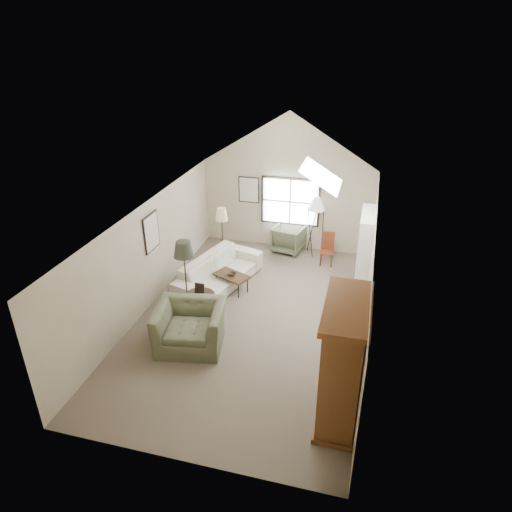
% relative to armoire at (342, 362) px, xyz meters
% --- Properties ---
extents(room_shell, '(5.01, 8.01, 4.00)m').
position_rel_armoire_xyz_m(room_shell, '(-2.18, 2.40, 2.11)').
color(room_shell, brown).
rests_on(room_shell, ground).
extents(window, '(1.72, 0.08, 1.42)m').
position_rel_armoire_xyz_m(window, '(-2.08, 6.36, 0.35)').
color(window, black).
rests_on(window, room_shell).
extents(skylight, '(0.80, 1.20, 0.52)m').
position_rel_armoire_xyz_m(skylight, '(-0.88, 3.30, 2.12)').
color(skylight, white).
rests_on(skylight, room_shell).
extents(wall_art, '(1.97, 3.71, 0.88)m').
position_rel_armoire_xyz_m(wall_art, '(-4.06, 4.34, 0.63)').
color(wall_art, black).
rests_on(wall_art, room_shell).
extents(armoire, '(0.60, 1.50, 2.20)m').
position_rel_armoire_xyz_m(armoire, '(0.00, 0.00, 0.00)').
color(armoire, brown).
rests_on(armoire, ground).
extents(tv_alcove, '(0.32, 1.30, 2.10)m').
position_rel_armoire_xyz_m(tv_alcove, '(0.16, 4.00, 0.05)').
color(tv_alcove, white).
rests_on(tv_alcove, ground).
extents(media_console, '(0.34, 1.18, 0.60)m').
position_rel_armoire_xyz_m(media_console, '(0.14, 4.00, -0.80)').
color(media_console, '#382316').
rests_on(media_console, ground).
extents(tv_panel, '(0.05, 0.90, 0.55)m').
position_rel_armoire_xyz_m(tv_panel, '(0.14, 4.00, -0.18)').
color(tv_panel, black).
rests_on(tv_panel, media_console).
extents(sofa, '(1.74, 2.87, 0.78)m').
position_rel_armoire_xyz_m(sofa, '(-3.37, 3.64, -0.71)').
color(sofa, beige).
rests_on(sofa, ground).
extents(armchair_near, '(1.58, 1.44, 0.90)m').
position_rel_armoire_xyz_m(armchair_near, '(-3.16, 1.14, -0.65)').
color(armchair_near, '#616345').
rests_on(armchair_near, ground).
extents(armchair_far, '(1.00, 1.02, 0.79)m').
position_rel_armoire_xyz_m(armchair_far, '(-2.04, 6.10, -0.71)').
color(armchair_far, '#626B4B').
rests_on(armchair_far, ground).
extents(coffee_table, '(1.00, 0.80, 0.45)m').
position_rel_armoire_xyz_m(coffee_table, '(-2.98, 3.46, -0.88)').
color(coffee_table, '#3B2918').
rests_on(coffee_table, ground).
extents(bowl, '(0.28, 0.28, 0.05)m').
position_rel_armoire_xyz_m(bowl, '(-2.98, 3.46, -0.63)').
color(bowl, '#321D14').
rests_on(bowl, coffee_table).
extents(side_table, '(0.83, 0.83, 0.67)m').
position_rel_armoire_xyz_m(side_table, '(-3.27, 2.04, -0.76)').
color(side_table, '#331F15').
rests_on(side_table, ground).
extents(side_chair, '(0.38, 0.38, 0.93)m').
position_rel_armoire_xyz_m(side_chair, '(-0.85, 5.49, -0.63)').
color(side_chair, maroon).
rests_on(side_chair, ground).
extents(tripod_lamp, '(0.61, 0.61, 1.77)m').
position_rel_armoire_xyz_m(tripod_lamp, '(-1.28, 6.10, -0.22)').
color(tripod_lamp, silver).
rests_on(tripod_lamp, ground).
extents(dark_lamp, '(0.55, 0.55, 1.87)m').
position_rel_armoire_xyz_m(dark_lamp, '(-3.67, 2.24, -0.16)').
color(dark_lamp, black).
rests_on(dark_lamp, ground).
extents(tan_lamp, '(0.41, 0.41, 1.68)m').
position_rel_armoire_xyz_m(tan_lamp, '(-3.67, 4.84, -0.26)').
color(tan_lamp, tan).
rests_on(tan_lamp, ground).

